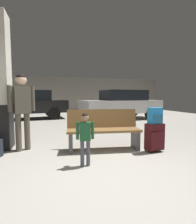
# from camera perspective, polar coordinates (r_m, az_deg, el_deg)

# --- Properties ---
(ground_plane) EXTENTS (18.00, 18.00, 0.10)m
(ground_plane) POSITION_cam_1_polar(r_m,az_deg,el_deg) (6.48, -8.11, -6.00)
(ground_plane) COLOR gray
(garage_back_wall) EXTENTS (18.00, 0.12, 2.80)m
(garage_back_wall) POSITION_cam_1_polar(r_m,az_deg,el_deg) (15.19, -12.38, 5.67)
(garage_back_wall) COLOR gray
(garage_back_wall) RESTS_ON ground_plane
(bench) EXTENTS (1.65, 0.73, 0.89)m
(bench) POSITION_cam_1_polar(r_m,az_deg,el_deg) (3.97, 1.72, -5.69)
(bench) COLOR brown
(bench) RESTS_ON ground_plane
(suitcase) EXTENTS (0.40, 0.26, 0.60)m
(suitcase) POSITION_cam_1_polar(r_m,az_deg,el_deg) (4.00, 17.75, -7.61)
(suitcase) COLOR #471419
(suitcase) RESTS_ON ground_plane
(backpack_bright) EXTENTS (0.29, 0.21, 0.34)m
(backpack_bright) POSITION_cam_1_polar(r_m,az_deg,el_deg) (3.93, 17.92, -1.19)
(backpack_bright) COLOR #268CD8
(backpack_bright) RESTS_ON suitcase
(child) EXTENTS (0.31, 0.19, 0.91)m
(child) POSITION_cam_1_polar(r_m,az_deg,el_deg) (3.00, -4.20, -6.91)
(child) COLOR #4C5160
(child) RESTS_ON ground_plane
(adult) EXTENTS (0.52, 0.33, 1.67)m
(adult) POSITION_cam_1_polar(r_m,az_deg,el_deg) (4.16, -23.29, 2.53)
(adult) COLOR brown
(adult) RESTS_ON ground_plane
(parked_car_near) EXTENTS (4.28, 2.20, 1.51)m
(parked_car_near) POSITION_cam_1_polar(r_m,az_deg,el_deg) (9.33, 7.46, 2.63)
(parked_car_near) COLOR silver
(parked_car_near) RESTS_ON ground_plane
(parked_car_far) EXTENTS (4.28, 2.20, 1.51)m
(parked_car_far) POSITION_cam_1_polar(r_m,az_deg,el_deg) (10.02, -21.79, 2.47)
(parked_car_far) COLOR black
(parked_car_far) RESTS_ON ground_plane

